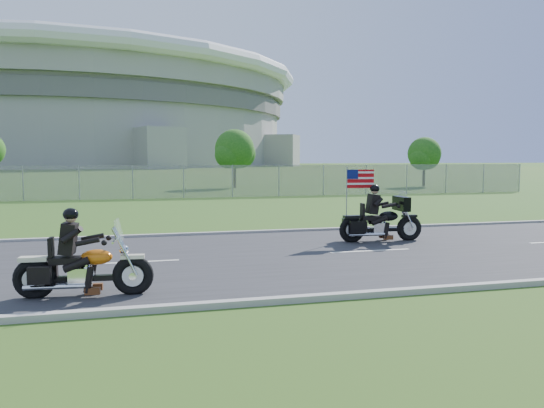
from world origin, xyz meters
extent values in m
plane|color=#23551A|center=(0.00, 0.00, 0.00)|extent=(420.00, 420.00, 0.00)
cube|color=#28282B|center=(0.00, 0.00, 0.02)|extent=(120.00, 8.00, 0.04)
cube|color=#9E9B93|center=(0.00, 4.05, 0.05)|extent=(120.00, 0.18, 0.12)
cube|color=#9E9B93|center=(0.00, -4.05, 0.05)|extent=(120.00, 0.18, 0.12)
cube|color=gray|center=(-5.00, 20.00, 1.00)|extent=(60.00, 0.03, 2.00)
cylinder|color=#A3A099|center=(-20.00, 170.00, 10.00)|extent=(130.00, 130.00, 20.00)
cylinder|color=#605E5B|center=(-20.00, 170.00, 17.00)|extent=(132.00, 132.00, 4.00)
cylinder|color=#A3A099|center=(-20.00, 170.00, 23.00)|extent=(134.00, 134.00, 6.00)
torus|color=white|center=(-20.00, 170.00, 27.00)|extent=(140.40, 140.40, 4.40)
cylinder|color=#382316|center=(6.00, 30.00, 1.26)|extent=(0.22, 0.22, 2.52)
sphere|color=#194D14|center=(6.00, 30.00, 3.15)|extent=(3.20, 3.20, 3.20)
sphere|color=#194D14|center=(6.64, 30.48, 2.79)|extent=(2.40, 2.40, 2.40)
sphere|color=#194D14|center=(5.44, 29.60, 2.70)|extent=(2.24, 2.24, 2.24)
cylinder|color=#382316|center=(22.00, 28.00, 1.12)|extent=(0.22, 0.22, 2.24)
sphere|color=#194D14|center=(22.00, 28.00, 2.80)|extent=(2.80, 2.80, 2.80)
sphere|color=#194D14|center=(22.56, 28.42, 2.48)|extent=(2.10, 2.10, 2.10)
sphere|color=#194D14|center=(21.51, 27.65, 2.40)|extent=(1.96, 1.96, 1.96)
torus|color=black|center=(-1.93, -2.93, 0.37)|extent=(0.73, 0.24, 0.72)
torus|color=black|center=(-3.58, -2.79, 0.37)|extent=(0.73, 0.24, 0.72)
ellipsoid|color=orange|center=(-2.54, -2.88, 0.72)|extent=(0.57, 0.36, 0.27)
cube|color=black|center=(-3.05, -2.84, 0.68)|extent=(0.56, 0.34, 0.12)
cube|color=black|center=(-3.00, -2.84, 1.06)|extent=(0.27, 0.41, 0.53)
sphere|color=black|center=(-2.95, -2.84, 1.48)|extent=(0.28, 0.28, 0.26)
cube|color=silver|center=(-2.16, -2.91, 1.19)|extent=(0.08, 0.45, 0.39)
torus|color=black|center=(5.87, 1.39, 0.39)|extent=(0.77, 0.24, 0.76)
torus|color=black|center=(4.13, 1.52, 0.39)|extent=(0.77, 0.24, 0.76)
ellipsoid|color=black|center=(5.23, 1.44, 0.76)|extent=(0.60, 0.37, 0.29)
cube|color=black|center=(4.69, 1.48, 0.72)|extent=(0.59, 0.35, 0.12)
cube|color=black|center=(4.74, 1.47, 1.12)|extent=(0.28, 0.43, 0.57)
sphere|color=black|center=(4.80, 1.47, 1.56)|extent=(0.30, 0.30, 0.28)
cube|color=black|center=(5.62, 1.41, 1.12)|extent=(0.29, 0.84, 0.41)
cube|color=#B70C11|center=(4.45, 1.70, 1.84)|extent=(0.82, 0.08, 0.53)
camera|label=1|loc=(-1.87, -12.48, 2.45)|focal=35.00mm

